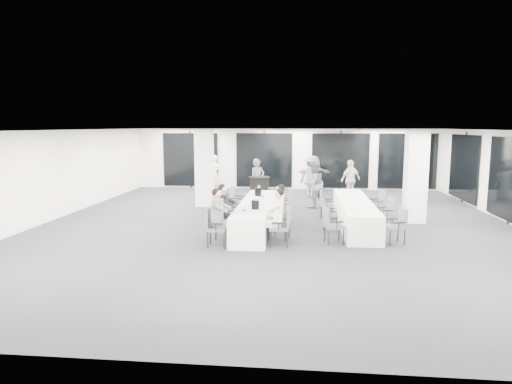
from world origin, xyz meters
The scene contains 43 objects.
room centered at (0.89, 1.11, 1.39)m, with size 14.04×16.04×2.84m.
column_left centered at (-2.80, 3.20, 1.40)m, with size 0.60×0.60×2.80m, color white.
column_right centered at (4.20, 1.00, 1.40)m, with size 0.60×0.60×2.80m, color white.
banquet_table_main centered at (-0.54, -0.31, 0.38)m, with size 0.90×5.00×0.75m, color white.
banquet_table_side centered at (2.33, 0.28, 0.38)m, with size 0.90×5.00×0.75m, color white.
cocktail_table centered at (-0.79, 3.29, 0.55)m, with size 0.78×0.78×1.09m.
chair_main_left_near centered at (-1.37, -2.46, 0.54)m, with size 0.49×0.55×0.95m.
chair_main_left_second centered at (-1.36, -1.64, 0.50)m, with size 0.51×0.54×0.87m.
chair_main_left_mid centered at (-1.36, -0.55, 0.50)m, with size 0.49×0.53×0.88m.
chair_main_left_fourth centered at (-1.36, 0.17, 0.50)m, with size 0.47×0.51×0.87m.
chair_main_left_far centered at (-1.37, 1.33, 0.55)m, with size 0.52×0.57×0.97m.
chair_main_right_near centered at (0.30, -2.26, 0.55)m, with size 0.50×0.56×0.96m.
chair_main_right_second centered at (0.29, -1.60, 0.52)m, with size 0.55×0.58×0.91m.
chair_main_right_mid centered at (0.29, -0.53, 0.50)m, with size 0.46×0.51×0.87m.
chair_main_right_fourth centered at (0.29, 0.18, 0.51)m, with size 0.50×0.54×0.89m.
chair_main_right_far centered at (0.29, 1.41, 0.50)m, with size 0.45×0.50×0.88m.
chair_side_left_near centered at (1.50, -1.87, 0.52)m, with size 0.55×0.58×0.91m.
chair_side_left_mid centered at (1.50, -0.30, 0.49)m, with size 0.44×0.50×0.87m.
chair_side_left_far centered at (1.50, 1.42, 0.50)m, with size 0.47×0.51×0.87m.
chair_side_right_near centered at (3.16, -1.74, 0.51)m, with size 0.54×0.57×0.90m.
chair_side_right_mid centered at (3.16, -0.16, 0.52)m, with size 0.55×0.58×0.92m.
chair_side_right_far centered at (3.16, 1.33, 0.53)m, with size 0.55×0.58×0.93m.
seated_guest_a centered at (-1.20, -2.45, 0.81)m, with size 0.50×0.38×1.44m.
seated_guest_b centered at (-1.20, -1.63, 0.81)m, with size 0.50×0.38×1.44m.
seated_guest_c centered at (0.13, -2.27, 0.81)m, with size 0.50×0.38×1.44m.
seated_guest_d centered at (0.13, -1.58, 0.81)m, with size 0.50×0.38×1.44m.
standing_guest_a centered at (-0.97, 4.51, 0.94)m, with size 0.68×0.55×1.88m, color slate.
standing_guest_b centered at (1.19, 3.16, 0.96)m, with size 0.93×0.57×1.93m, color slate.
standing_guest_c centered at (1.15, 5.61, 0.98)m, with size 1.26×0.64×1.95m, color slate.
standing_guest_d centered at (2.71, 5.28, 0.90)m, with size 1.06×0.59×1.80m, color white.
standing_guest_e centered at (5.21, 5.28, 0.95)m, with size 0.91×0.56×1.89m, color slate.
standing_guest_f centered at (1.31, 7.13, 0.92)m, with size 1.69×0.65×1.84m, color slate.
standing_guest_g centered at (-3.12, 6.72, 0.93)m, with size 0.68×0.55×1.86m, color white.
standing_guest_h centered at (4.92, 4.51, 0.88)m, with size 0.84×0.52×1.75m, color black.
ice_bucket_near centered at (-0.46, -1.38, 0.87)m, with size 0.21×0.21×0.23m, color black.
ice_bucket_far centered at (-0.60, 0.91, 0.87)m, with size 0.22×0.22×0.25m, color black.
water_bottle_a centered at (-0.66, -2.04, 0.85)m, with size 0.07×0.07×0.21m, color silver.
water_bottle_b centered at (-0.41, 0.27, 0.86)m, with size 0.07×0.07×0.22m, color silver.
water_bottle_c centered at (-0.63, 1.50, 0.87)m, with size 0.08×0.08×0.24m, color silver.
plate_a centered at (-0.71, -1.61, 0.76)m, with size 0.20×0.20×0.03m.
plate_b centered at (-0.29, -2.04, 0.76)m, with size 0.18×0.18×0.03m.
plate_c centered at (-0.48, -0.76, 0.76)m, with size 0.21×0.21×0.03m.
wine_glass centered at (-0.25, -2.21, 0.88)m, with size 0.07×0.07×0.17m.
Camera 1 is at (0.76, -13.18, 2.93)m, focal length 32.00 mm.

